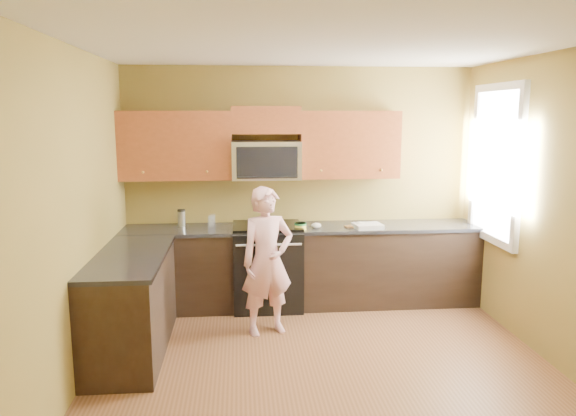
{
  "coord_description": "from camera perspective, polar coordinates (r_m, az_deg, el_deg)",
  "views": [
    {
      "loc": [
        -0.7,
        -4.24,
        2.16
      ],
      "look_at": [
        -0.2,
        1.3,
        1.2
      ],
      "focal_mm": 33.85,
      "sensor_mm": 36.0,
      "label": 1
    }
  ],
  "objects": [
    {
      "name": "napkin_a",
      "position": [
        6.0,
        2.98,
        -1.86
      ],
      "size": [
        0.14,
        0.14,
        0.06
      ],
      "primitive_type": "ellipsoid",
      "rotation": [
        0.0,
        0.0,
        0.26
      ],
      "color": "silver",
      "rests_on": "countertop_back"
    },
    {
      "name": "wall_front",
      "position": [
        2.49,
        11.69,
        -9.49
      ],
      "size": [
        4.0,
        0.0,
        4.0
      ],
      "primitive_type": "plane",
      "rotation": [
        -1.57,
        0.0,
        0.0
      ],
      "color": "olive",
      "rests_on": "ground"
    },
    {
      "name": "wall_back",
      "position": [
        6.34,
        1.23,
        2.44
      ],
      "size": [
        4.0,
        0.0,
        4.0
      ],
      "primitive_type": "plane",
      "rotation": [
        1.57,
        0.0,
        0.0
      ],
      "color": "olive",
      "rests_on": "ground"
    },
    {
      "name": "microwave",
      "position": [
        6.09,
        -2.3,
        3.09
      ],
      "size": [
        0.76,
        0.4,
        0.42
      ],
      "primitive_type": null,
      "color": "silver",
      "rests_on": "wall_back"
    },
    {
      "name": "upper_cab_right",
      "position": [
        6.25,
        6.34,
        3.2
      ],
      "size": [
        1.12,
        0.33,
        0.75
      ],
      "primitive_type": null,
      "color": "brown",
      "rests_on": "wall_back"
    },
    {
      "name": "glass_c",
      "position": [
        6.11,
        -8.1,
        -1.44
      ],
      "size": [
        0.09,
        0.09,
        0.12
      ],
      "primitive_type": "cylinder",
      "rotation": [
        0.0,
        0.0,
        -0.25
      ],
      "color": "silver",
      "rests_on": "countertop_back"
    },
    {
      "name": "travel_mug",
      "position": [
        6.25,
        -11.1,
        -1.84
      ],
      "size": [
        0.1,
        0.1,
        0.19
      ],
      "primitive_type": null,
      "rotation": [
        0.0,
        0.0,
        0.12
      ],
      "color": "silver",
      "rests_on": "countertop_back"
    },
    {
      "name": "upper_cab_over_mw",
      "position": [
        6.09,
        -2.36,
        9.21
      ],
      "size": [
        0.76,
        0.33,
        0.3
      ],
      "primitive_type": "cube",
      "color": "brown",
      "rests_on": "wall_back"
    },
    {
      "name": "window",
      "position": [
        6.09,
        21.04,
        4.33
      ],
      "size": [
        0.06,
        1.06,
        1.66
      ],
      "primitive_type": null,
      "color": "white",
      "rests_on": "wall_right"
    },
    {
      "name": "butter_tub",
      "position": [
        5.93,
        1.32,
        -2.29
      ],
      "size": [
        0.13,
        0.13,
        0.1
      ],
      "primitive_type": null,
      "rotation": [
        0.0,
        0.0,
        -0.02
      ],
      "color": "yellow",
      "rests_on": "countertop_back"
    },
    {
      "name": "countertop_back",
      "position": [
        6.11,
        1.54,
        -2.12
      ],
      "size": [
        4.0,
        0.62,
        0.04
      ],
      "primitive_type": "cube",
      "color": "black",
      "rests_on": "cabinet_back_run"
    },
    {
      "name": "floor",
      "position": [
        4.82,
        3.94,
        -16.91
      ],
      "size": [
        4.0,
        4.0,
        0.0
      ],
      "primitive_type": "plane",
      "color": "brown",
      "rests_on": "ground"
    },
    {
      "name": "cabinet_back_run",
      "position": [
        6.23,
        1.51,
        -6.25
      ],
      "size": [
        4.0,
        0.6,
        0.88
      ],
      "primitive_type": "cube",
      "color": "black",
      "rests_on": "floor"
    },
    {
      "name": "countertop_left",
      "position": [
        5.1,
        -16.23,
        -4.92
      ],
      "size": [
        0.62,
        1.6,
        0.04
      ],
      "primitive_type": "cube",
      "color": "black",
      "rests_on": "cabinet_left_run"
    },
    {
      "name": "upper_cab_left",
      "position": [
        6.16,
        -11.57,
        2.97
      ],
      "size": [
        1.22,
        0.33,
        0.75
      ],
      "primitive_type": null,
      "color": "brown",
      "rests_on": "wall_back"
    },
    {
      "name": "dish_towel",
      "position": [
        6.06,
        8.39,
        -1.88
      ],
      "size": [
        0.33,
        0.28,
        0.05
      ],
      "primitive_type": "cube",
      "rotation": [
        0.0,
        0.0,
        0.13
      ],
      "color": "white",
      "rests_on": "countertop_back"
    },
    {
      "name": "cabinet_left_run",
      "position": [
        5.24,
        -16.09,
        -9.79
      ],
      "size": [
        0.6,
        1.6,
        0.88
      ],
      "primitive_type": "cube",
      "color": "black",
      "rests_on": "floor"
    },
    {
      "name": "wall_left",
      "position": [
        4.51,
        -21.8,
        -1.28
      ],
      "size": [
        0.0,
        4.0,
        4.0
      ],
      "primitive_type": "plane",
      "rotation": [
        1.57,
        0.0,
        1.57
      ],
      "color": "olive",
      "rests_on": "ground"
    },
    {
      "name": "frying_pan",
      "position": [
        6.0,
        -2.89,
        -1.86
      ],
      "size": [
        0.28,
        0.45,
        0.06
      ],
      "primitive_type": null,
      "rotation": [
        0.0,
        0.0,
        -0.06
      ],
      "color": "black",
      "rests_on": "stove"
    },
    {
      "name": "woman",
      "position": [
        5.37,
        -2.19,
        -5.6
      ],
      "size": [
        0.62,
        0.51,
        1.47
      ],
      "primitive_type": "imported",
      "rotation": [
        0.0,
        0.0,
        0.33
      ],
      "color": "pink",
      "rests_on": "floor"
    },
    {
      "name": "stove",
      "position": [
        6.16,
        -2.18,
        -6.09
      ],
      "size": [
        0.76,
        0.65,
        0.95
      ],
      "primitive_type": null,
      "color": "black",
      "rests_on": "floor"
    },
    {
      "name": "napkin_b",
      "position": [
        6.08,
        7.56,
        -1.75
      ],
      "size": [
        0.14,
        0.15,
        0.07
      ],
      "primitive_type": "ellipsoid",
      "rotation": [
        0.0,
        0.0,
        0.18
      ],
      "color": "silver",
      "rests_on": "countertop_back"
    },
    {
      "name": "glass_b",
      "position": [
        6.23,
        -7.96,
        -1.22
      ],
      "size": [
        0.08,
        0.08,
        0.12
      ],
      "primitive_type": "cylinder",
      "rotation": [
        0.0,
        0.0,
        -0.22
      ],
      "color": "silver",
      "rests_on": "countertop_back"
    },
    {
      "name": "toast_slice",
      "position": [
        6.09,
        6.56,
        -1.95
      ],
      "size": [
        0.13,
        0.13,
        0.01
      ],
      "primitive_type": "cube",
      "rotation": [
        0.0,
        0.0,
        0.16
      ],
      "color": "#B27F47",
      "rests_on": "countertop_back"
    },
    {
      "name": "wall_right",
      "position": [
        5.1,
        26.93,
        -0.44
      ],
      "size": [
        0.0,
        4.0,
        4.0
      ],
      "primitive_type": "plane",
      "rotation": [
        1.57,
        0.0,
        -1.57
      ],
      "color": "olive",
      "rests_on": "ground"
    },
    {
      "name": "ceiling",
      "position": [
        4.33,
        4.38,
        16.9
      ],
      "size": [
        4.0,
        4.0,
        0.0
      ],
      "primitive_type": "plane",
      "rotation": [
        3.14,
        0.0,
        0.0
      ],
      "color": "white",
      "rests_on": "ground"
    }
  ]
}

